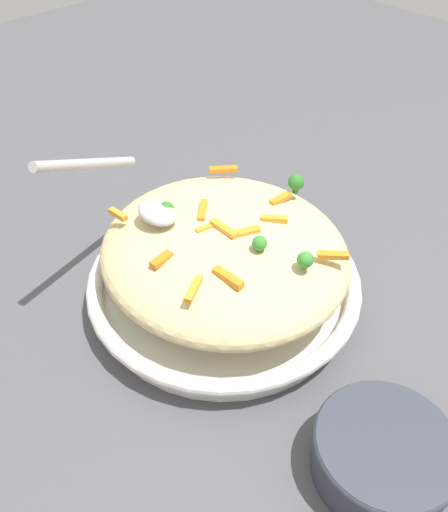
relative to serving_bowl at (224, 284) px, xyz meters
The scene contains 21 objects.
ground_plane 0.02m from the serving_bowl, ahead, with size 2.40×2.40×0.00m, color #4C4C51.
serving_bowl is the anchor object (origin of this frame).
pasta_mound 0.06m from the serving_bowl, ahead, with size 0.32×0.30×0.08m, color #DBC689.
carrot_piece_0 0.13m from the serving_bowl, 86.21° to the left, with size 0.03×0.01×0.01m, color orange.
carrot_piece_1 0.14m from the serving_bowl, 61.08° to the right, with size 0.04×0.01×0.01m, color orange.
carrot_piece_2 0.12m from the serving_bowl, 58.51° to the left, with size 0.03×0.01×0.01m, color orange.
carrot_piece_3 0.13m from the serving_bowl, 40.59° to the right, with size 0.04×0.01×0.01m, color orange.
carrot_piece_4 0.10m from the serving_bowl, 16.31° to the left, with size 0.04×0.01×0.01m, color orange.
carrot_piece_5 0.10m from the serving_bowl, 44.07° to the right, with size 0.04×0.01×0.01m, color orange.
carrot_piece_6 0.13m from the serving_bowl, 95.32° to the right, with size 0.03×0.01×0.01m, color orange.
carrot_piece_7 0.16m from the serving_bowl, 145.07° to the right, with size 0.03×0.01×0.01m, color orange.
carrot_piece_8 0.11m from the serving_bowl, behind, with size 0.04×0.01×0.01m, color orange.
carrot_piece_9 0.16m from the serving_bowl, 24.87° to the left, with size 0.03×0.01×0.01m, color orange.
carrot_piece_10 0.10m from the serving_bowl, 119.48° to the right, with size 0.02×0.01×0.01m, color orange.
carrot_piece_11 0.16m from the serving_bowl, 136.79° to the left, with size 0.04×0.01×0.01m, color orange.
broccoli_floret_0 0.15m from the serving_bowl, ahead, with size 0.02×0.02×0.02m.
broccoli_floret_1 0.13m from the serving_bowl, 149.78° to the right, with size 0.02×0.02×0.02m.
broccoli_floret_2 0.12m from the serving_bowl, ahead, with size 0.02×0.02×0.02m.
broccoli_floret_3 0.16m from the serving_bowl, 86.71° to the left, with size 0.02×0.02×0.03m.
serving_spoon 0.17m from the serving_bowl, 147.64° to the right, with size 0.15×0.17×0.11m.
companion_bowl 0.28m from the serving_bowl, 10.64° to the right, with size 0.14×0.14×0.06m.
Camera 1 is at (0.36, -0.34, 0.52)m, focal length 37.97 mm.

